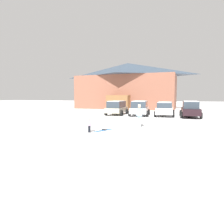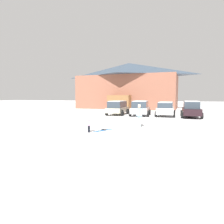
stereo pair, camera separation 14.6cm
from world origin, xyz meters
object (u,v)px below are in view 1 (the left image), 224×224
Objects in this scene: parked_silver_wagon at (140,108)px; skier_adult_in_blue_parka at (139,115)px; parked_beige_suv at (117,107)px; ski_lodge at (127,85)px; parked_white_suv at (165,108)px; parked_black_sedan at (190,109)px; skier_child_in_pink_snowsuit at (89,125)px; pair_of_skis at (104,130)px.

parked_silver_wagon reaches higher than skier_adult_in_blue_parka.
ski_lodge is at bearing 97.53° from parked_beige_suv.
parked_silver_wagon is at bearing -4.76° from parked_beige_suv.
parked_white_suv is 2.64× the size of skier_adult_in_blue_parka.
ski_lodge is 4.16× the size of parked_white_suv.
parked_black_sedan is 13.40m from skier_child_in_pink_snowsuit.
parked_black_sedan reaches higher than skier_adult_in_blue_parka.
parked_white_suv is at bearing -61.09° from ski_lodge.
parked_beige_suv is 12.11m from skier_child_in_pink_snowsuit.
ski_lodge is 15.78m from parked_white_suv.
parked_black_sedan is (10.11, -13.87, -3.37)m from ski_lodge.
parked_white_suv is 0.93× the size of parked_black_sedan.
pair_of_skis is (-3.42, -11.00, -0.85)m from parked_white_suv.
parked_beige_suv reaches higher than pair_of_skis.
skier_child_in_pink_snowsuit is (-6.68, -11.61, -0.37)m from parked_black_sedan.
ski_lodge reaches higher than pair_of_skis.
parked_white_suv is 11.55m from pair_of_skis.
parked_beige_suv reaches higher than parked_white_suv.
ski_lodge is at bearing 118.91° from parked_white_suv.
parked_silver_wagon is 11.82m from skier_child_in_pink_snowsuit.
parked_beige_suv is 5.67m from parked_white_suv.
parked_black_sedan is at bearing -1.57° from parked_silver_wagon.
parked_silver_wagon reaches higher than pair_of_skis.
skier_child_in_pink_snowsuit is at bearing -82.34° from ski_lodge.
parked_beige_suv is at bearing 115.16° from skier_adult_in_blue_parka.
parked_black_sedan is 12.27m from pair_of_skis.
parked_beige_suv is 2.57× the size of skier_adult_in_blue_parka.
parked_beige_suv is 0.90× the size of parked_black_sedan.
skier_child_in_pink_snowsuit is 1.25m from pair_of_skis.
parked_beige_suv is 0.97× the size of parked_white_suv.
parked_black_sedan reaches higher than pair_of_skis.
skier_adult_in_blue_parka is 3.93m from skier_child_in_pink_snowsuit.
skier_adult_in_blue_parka is (4.28, -9.12, 0.04)m from parked_beige_suv.
parked_silver_wagon is 10.83m from pair_of_skis.
parked_white_suv is 9.22m from skier_adult_in_blue_parka.
parked_beige_suv is 1.02× the size of parked_silver_wagon.
skier_adult_in_blue_parka reaches higher than parked_white_suv.
ski_lodge reaches higher than skier_adult_in_blue_parka.
skier_child_in_pink_snowsuit is (3.43, -25.48, -3.74)m from ski_lodge.
skier_adult_in_blue_parka reaches higher than skier_child_in_pink_snowsuit.
parked_beige_suv is 10.07m from skier_adult_in_blue_parka.
skier_adult_in_blue_parka is at bearing -74.98° from ski_lodge.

